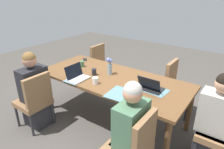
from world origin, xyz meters
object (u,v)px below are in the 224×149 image
object	(u,v)px
person_near_left_near	(131,137)
chair_far_right_near	(102,64)
chair_far_right_mid	(177,85)
person_head_right_left_mid	(214,126)
laptop_head_right_left_mid	(150,87)
phone_black	(85,59)
flower_vase	(110,66)
coffee_mug_centre_left	(95,81)
person_near_left_far	(35,94)
chair_near_left_near	(134,145)
chair_near_left_far	(35,99)
coffee_mug_near_left	(82,64)
dining_table	(112,81)
laptop_near_left_far	(77,76)
coffee_mug_near_right	(94,72)
chair_head_right_left_mid	(221,126)

from	to	relation	value
person_near_left_near	chair_far_right_near	world-z (taller)	person_near_left_near
chair_far_right_near	chair_far_right_mid	xyz separation A→B (m)	(1.65, -0.03, 0.00)
person_head_right_left_mid	laptop_head_right_left_mid	xyz separation A→B (m)	(-0.84, -0.02, 0.26)
phone_black	flower_vase	bearing A→B (deg)	-155.65
person_head_right_left_mid	coffee_mug_centre_left	world-z (taller)	person_head_right_left_mid
phone_black	chair_far_right_near	bearing A→B (deg)	-46.69
person_near_left_near	person_near_left_far	xyz separation A→B (m)	(-1.67, -0.04, 0.00)
chair_near_left_near	chair_near_left_far	distance (m)	1.67
person_head_right_left_mid	coffee_mug_near_left	distance (m)	2.20
dining_table	coffee_mug_centre_left	bearing A→B (deg)	-102.32
person_head_right_left_mid	chair_far_right_near	bearing A→B (deg)	160.03
laptop_near_left_far	phone_black	size ratio (longest dim) A/B	2.13
dining_table	chair_near_left_near	world-z (taller)	chair_near_left_near
dining_table	chair_far_right_near	xyz separation A→B (m)	(-0.90, 0.87, -0.18)
person_head_right_left_mid	laptop_head_right_left_mid	distance (m)	0.88
coffee_mug_centre_left	person_near_left_far	bearing A→B (deg)	-149.31
laptop_head_right_left_mid	coffee_mug_near_right	world-z (taller)	laptop_head_right_left_mid
chair_near_left_near	chair_far_right_near	distance (m)	2.44
chair_head_right_left_mid	laptop_head_right_left_mid	size ratio (longest dim) A/B	2.81
chair_head_right_left_mid	coffee_mug_near_left	world-z (taller)	chair_head_right_left_mid
laptop_head_right_left_mid	laptop_near_left_far	bearing A→B (deg)	-162.25
coffee_mug_near_right	chair_far_right_near	bearing A→B (deg)	122.68
chair_near_left_near	chair_head_right_left_mid	world-z (taller)	same
flower_vase	laptop_head_right_left_mid	world-z (taller)	flower_vase
chair_near_left_near	phone_black	world-z (taller)	chair_near_left_near
person_near_left_far	coffee_mug_centre_left	bearing A→B (deg)	30.69
chair_near_left_near	flower_vase	xyz separation A→B (m)	(-0.98, 0.89, 0.39)
person_near_left_near	laptop_near_left_far	distance (m)	1.28
person_head_right_left_mid	dining_table	bearing A→B (deg)	179.97
chair_near_left_near	chair_far_right_mid	size ratio (longest dim) A/B	1.00
flower_vase	laptop_near_left_far	distance (m)	0.53
chair_head_right_left_mid	coffee_mug_centre_left	size ratio (longest dim) A/B	9.37
chair_near_left_near	person_near_left_near	size ratio (longest dim) A/B	0.75
laptop_near_left_far	coffee_mug_near_right	size ratio (longest dim) A/B	3.12
person_head_right_left_mid	chair_near_left_far	xyz separation A→B (m)	(-2.29, -0.85, -0.03)
person_head_right_left_mid	chair_near_left_far	world-z (taller)	person_head_right_left_mid
coffee_mug_centre_left	coffee_mug_near_left	bearing A→B (deg)	148.96
person_near_left_near	chair_far_right_near	bearing A→B (deg)	136.34
chair_near_left_near	chair_near_left_far	world-z (taller)	same
flower_vase	laptop_near_left_far	xyz separation A→B (m)	(-0.29, -0.44, -0.10)
chair_head_right_left_mid	chair_near_left_far	bearing A→B (deg)	-158.57
chair_far_right_mid	laptop_near_left_far	distance (m)	1.67
chair_near_left_near	coffee_mug_centre_left	size ratio (longest dim) A/B	9.37
chair_near_left_far	laptop_near_left_far	xyz separation A→B (m)	(0.40, 0.49, 0.29)
laptop_near_left_far	coffee_mug_centre_left	bearing A→B (deg)	7.97
person_near_left_near	chair_far_right_mid	bearing A→B (deg)	91.80
laptop_near_left_far	person_near_left_near	bearing A→B (deg)	-18.37
flower_vase	coffee_mug_centre_left	bearing A→B (deg)	-84.61
dining_table	chair_far_right_mid	distance (m)	1.13
dining_table	person_head_right_left_mid	xyz separation A→B (m)	(1.49, -0.00, -0.15)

